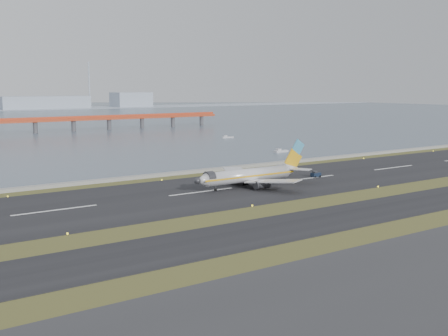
{
  "coord_description": "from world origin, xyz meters",
  "views": [
    {
      "loc": [
        -80.09,
        -96.13,
        28.41
      ],
      "look_at": [
        1.86,
        22.0,
        7.41
      ],
      "focal_mm": 45.0,
      "sensor_mm": 36.0,
      "label": 1
    }
  ],
  "objects": [
    {
      "name": "airliner",
      "position": [
        16.12,
        28.58,
        3.46
      ],
      "size": [
        38.52,
        32.89,
        12.8
      ],
      "color": "silver",
      "rests_on": "ground"
    },
    {
      "name": "ground",
      "position": [
        0.0,
        0.0,
        0.0
      ],
      "size": [
        1000.0,
        1000.0,
        0.0
      ],
      "primitive_type": "plane",
      "color": "#314518",
      "rests_on": "ground"
    },
    {
      "name": "taxiway_strip",
      "position": [
        0.0,
        -12.0,
        0.05
      ],
      "size": [
        1000.0,
        18.0,
        0.1
      ],
      "primitive_type": "cube",
      "color": "black",
      "rests_on": "ground"
    },
    {
      "name": "workboat_far",
      "position": [
        97.88,
        157.0,
        0.48
      ],
      "size": [
        6.47,
        4.36,
        1.51
      ],
      "rotation": [
        0.0,
        0.0,
        -0.43
      ],
      "color": "silver",
      "rests_on": "ground"
    },
    {
      "name": "workboat_near",
      "position": [
        77.79,
        88.37,
        0.53
      ],
      "size": [
        7.05,
        2.5,
        1.69
      ],
      "rotation": [
        0.0,
        0.0,
        0.05
      ],
      "color": "silver",
      "rests_on": "ground"
    },
    {
      "name": "seawall",
      "position": [
        0.0,
        60.0,
        0.5
      ],
      "size": [
        1000.0,
        2.5,
        1.0
      ],
      "primitive_type": "cube",
      "color": "#969690",
      "rests_on": "ground"
    },
    {
      "name": "red_pier",
      "position": [
        20.0,
        250.0,
        7.28
      ],
      "size": [
        260.0,
        5.0,
        10.2
      ],
      "color": "#B53D1F",
      "rests_on": "ground"
    },
    {
      "name": "runway_strip",
      "position": [
        0.0,
        30.0,
        0.05
      ],
      "size": [
        1000.0,
        45.0,
        0.1
      ],
      "primitive_type": "cube",
      "color": "black",
      "rests_on": "ground"
    },
    {
      "name": "pushback_tug",
      "position": [
        42.85,
        30.47,
        0.96
      ],
      "size": [
        3.11,
        1.86,
        1.98
      ],
      "rotation": [
        0.0,
        0.0,
        -0.01
      ],
      "color": "#121D31",
      "rests_on": "ground"
    }
  ]
}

